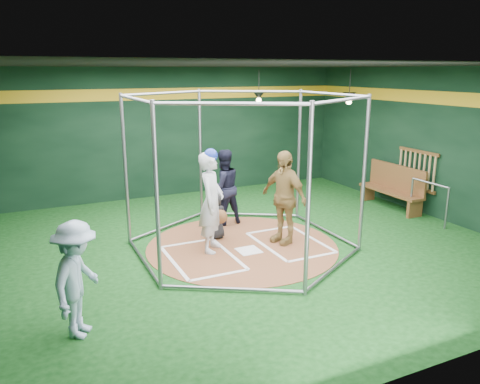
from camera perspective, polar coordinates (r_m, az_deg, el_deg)
name	(u,v)px	position (r m, az deg, el deg)	size (l,w,h in m)	color
room_shell	(242,160)	(8.93, 0.25, 3.93)	(10.10, 9.10, 3.53)	#0C350E
clay_disc	(242,246)	(9.41, 0.26, -6.60)	(3.80, 3.80, 0.01)	brown
home_plate	(249,250)	(9.15, 1.07, -7.14)	(0.43, 0.43, 0.01)	white
batter_box_left	(202,258)	(8.85, -4.66, -7.98)	(1.17, 1.77, 0.01)	white
batter_box_right	(289,242)	(9.62, 6.05, -6.12)	(1.17, 1.77, 0.01)	white
batting_cage	(242,173)	(8.98, 0.27, 2.32)	(4.05, 4.67, 3.00)	gray
bat_rack	(417,170)	(12.26, 20.73, 2.56)	(0.07, 1.25, 0.98)	brown
pendant_lamp_near	(259,96)	(12.99, 2.30, 11.65)	(0.34, 0.34, 0.90)	black
pendant_lamp_far	(349,97)	(12.62, 13.17, 11.20)	(0.34, 0.34, 0.90)	black
batter_figure	(211,201)	(8.90, -3.51, -1.12)	(0.78, 0.84, 2.00)	silver
visitor_leopard	(284,197)	(9.38, 5.34, -0.63)	(1.11, 0.46, 1.89)	tan
catcher_figure	(216,216)	(9.66, -2.88, -2.95)	(0.48, 0.55, 0.96)	black
umpire	(223,187)	(10.51, -2.05, 0.59)	(0.83, 0.65, 1.71)	black
bystander_blue	(77,280)	(6.50, -19.24, -10.04)	(1.02, 0.59, 1.58)	#A3BDD8
dugout_bench	(393,186)	(12.46, 18.20, 0.67)	(0.44, 1.90, 1.11)	brown
steel_railing	(429,195)	(11.55, 22.06, -0.39)	(0.05, 1.10, 0.95)	gray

